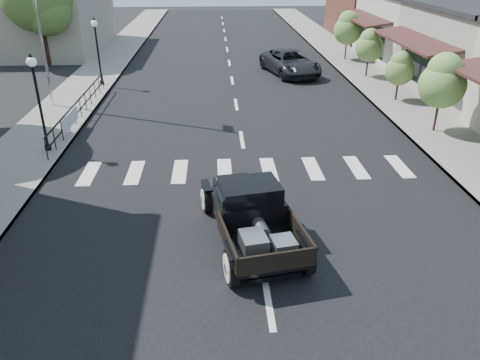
{
  "coord_description": "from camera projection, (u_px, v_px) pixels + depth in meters",
  "views": [
    {
      "loc": [
        -1.09,
        -11.22,
        7.09
      ],
      "look_at": [
        -0.4,
        1.19,
        1.0
      ],
      "focal_mm": 35.0,
      "sensor_mm": 36.0,
      "label": 1
    }
  ],
  "objects": [
    {
      "name": "sidewalk_right",
      "position": [
        380.0,
        86.0,
        27.07
      ],
      "size": [
        3.0,
        80.0,
        0.15
      ],
      "primitive_type": "cube",
      "color": "gray",
      "rests_on": "ground"
    },
    {
      "name": "ground",
      "position": [
        256.0,
        230.0,
        13.23
      ],
      "size": [
        120.0,
        120.0,
        0.0
      ],
      "primitive_type": "plane",
      "color": "black",
      "rests_on": "ground"
    },
    {
      "name": "road_markings",
      "position": [
        238.0,
        117.0,
        22.2
      ],
      "size": [
        12.0,
        60.0,
        0.06
      ],
      "primitive_type": null,
      "color": "silver",
      "rests_on": "ground"
    },
    {
      "name": "banner",
      "position": [
        71.0,
        125.0,
        19.85
      ],
      "size": [
        0.04,
        2.2,
        0.6
      ],
      "primitive_type": null,
      "color": "silver",
      "rests_on": "sidewalk_left"
    },
    {
      "name": "small_tree_d",
      "position": [
        369.0,
        54.0,
        28.33
      ],
      "size": [
        1.64,
        1.64,
        2.74
      ],
      "primitive_type": null,
      "color": "olive",
      "rests_on": "sidewalk_right"
    },
    {
      "name": "small_tree_b",
      "position": [
        440.0,
        94.0,
        19.45
      ],
      "size": [
        1.91,
        1.91,
        3.19
      ],
      "primitive_type": null,
      "color": "olive",
      "rests_on": "sidewalk_right"
    },
    {
      "name": "lamp_post_c",
      "position": [
        98.0,
        52.0,
        26.32
      ],
      "size": [
        0.36,
        0.36,
        3.7
      ],
      "primitive_type": null,
      "color": "black",
      "rests_on": "sidewalk_left"
    },
    {
      "name": "storefront_far",
      "position": [
        443.0,
        28.0,
        32.72
      ],
      "size": [
        10.0,
        9.0,
        4.5
      ],
      "primitive_type": "cube",
      "color": "beige",
      "rests_on": "ground"
    },
    {
      "name": "road",
      "position": [
        234.0,
        89.0,
        26.68
      ],
      "size": [
        14.0,
        80.0,
        0.02
      ],
      "primitive_type": "cube",
      "color": "black",
      "rests_on": "ground"
    },
    {
      "name": "sidewalk_left",
      "position": [
        82.0,
        90.0,
        26.23
      ],
      "size": [
        3.0,
        80.0,
        0.15
      ],
      "primitive_type": "cube",
      "color": "gray",
      "rests_on": "ground"
    },
    {
      "name": "big_tree_far",
      "position": [
        40.0,
        13.0,
        30.83
      ],
      "size": [
        4.65,
        4.65,
        6.83
      ],
      "primitive_type": null,
      "color": "#465F29",
      "rests_on": "ground"
    },
    {
      "name": "railing",
      "position": [
        80.0,
        107.0,
        21.55
      ],
      "size": [
        0.08,
        10.0,
        1.0
      ],
      "primitive_type": null,
      "color": "black",
      "rests_on": "sidewalk_left"
    },
    {
      "name": "low_building_left",
      "position": [
        35.0,
        17.0,
        36.49
      ],
      "size": [
        10.0,
        12.0,
        5.0
      ],
      "primitive_type": "cube",
      "color": "gray",
      "rests_on": "ground"
    },
    {
      "name": "small_tree_e",
      "position": [
        347.0,
        36.0,
        32.8
      ],
      "size": [
        1.91,
        1.91,
        3.18
      ],
      "primitive_type": null,
      "color": "olive",
      "rests_on": "sidewalk_right"
    },
    {
      "name": "hotrod_pickup",
      "position": [
        251.0,
        214.0,
        12.39
      ],
      "size": [
        3.1,
        5.15,
        1.67
      ],
      "primitive_type": null,
      "rotation": [
        0.0,
        0.0,
        0.19
      ],
      "color": "black",
      "rests_on": "ground"
    },
    {
      "name": "small_tree_c",
      "position": [
        399.0,
        77.0,
        23.77
      ],
      "size": [
        1.45,
        1.45,
        2.41
      ],
      "primitive_type": null,
      "color": "olive",
      "rests_on": "sidewalk_right"
    },
    {
      "name": "second_car",
      "position": [
        290.0,
        63.0,
        29.6
      ],
      "size": [
        3.76,
        5.83,
        1.5
      ],
      "primitive_type": "imported",
      "rotation": [
        0.0,
        0.0,
        0.25
      ],
      "color": "black",
      "rests_on": "ground"
    },
    {
      "name": "lamp_post_b",
      "position": [
        40.0,
        104.0,
        17.35
      ],
      "size": [
        0.36,
        0.36,
        3.7
      ],
      "primitive_type": null,
      "color": "black",
      "rests_on": "sidewalk_left"
    }
  ]
}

